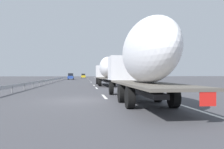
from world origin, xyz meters
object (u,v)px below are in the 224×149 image
(truck_lead, at_px, (106,69))
(car_yellow_coupe, at_px, (83,76))
(car_blue_sedan, at_px, (71,76))
(truck_trailing, at_px, (141,59))
(road_sign, at_px, (108,72))

(truck_lead, bearing_deg, car_yellow_coupe, 3.22)
(car_blue_sedan, distance_m, car_yellow_coupe, 24.74)
(truck_trailing, height_order, car_blue_sedan, truck_trailing)
(car_blue_sedan, bearing_deg, truck_trailing, -172.77)
(truck_lead, height_order, road_sign, truck_lead)
(truck_trailing, distance_m, car_blue_sedan, 58.48)
(truck_lead, distance_m, car_blue_sedan, 38.69)
(truck_lead, relative_size, truck_trailing, 0.96)
(truck_trailing, bearing_deg, car_yellow_coupe, 2.44)
(truck_lead, xyz_separation_m, car_yellow_coupe, (62.40, 3.51, -1.43))
(truck_lead, bearing_deg, truck_trailing, 180.00)
(car_blue_sedan, xyz_separation_m, road_sign, (-12.11, -10.46, 1.36))
(truck_trailing, bearing_deg, car_blue_sedan, 7.23)
(truck_lead, distance_m, road_sign, 26.04)
(truck_trailing, height_order, car_yellow_coupe, truck_trailing)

